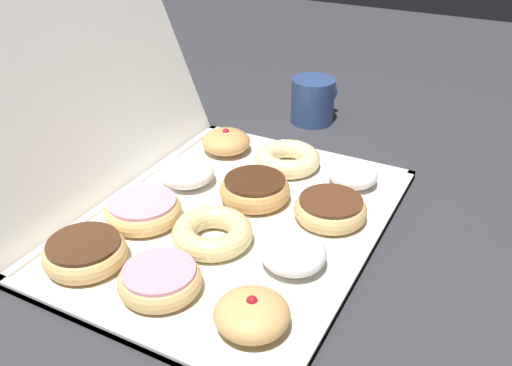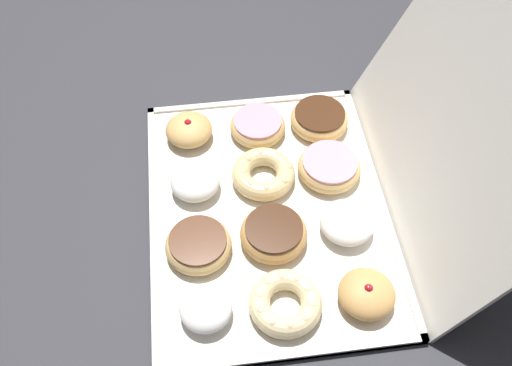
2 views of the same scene
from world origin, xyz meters
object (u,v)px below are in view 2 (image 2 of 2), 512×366
at_px(powdered_filled_donut_1, 195,181).
at_px(pink_frosted_donut_9, 329,167).
at_px(jelly_filled_donut_0, 189,130).
at_px(pink_frosted_donut_4, 258,126).
at_px(donut_box, 268,210).
at_px(powdered_filled_donut_3, 206,308).
at_px(chocolate_frosted_donut_2, 198,245).
at_px(cruller_donut_7, 285,303).
at_px(chocolate_frosted_donut_8, 319,119).
at_px(chocolate_frosted_donut_6, 271,234).
at_px(powdered_filled_donut_10, 347,222).
at_px(jelly_filled_donut_11, 367,294).
at_px(cruller_donut_5, 265,173).

xyz_separation_m(powdered_filled_donut_1, pink_frosted_donut_9, (-0.00, 0.24, -0.00)).
xyz_separation_m(jelly_filled_donut_0, powdered_filled_donut_1, (0.13, 0.00, 0.00)).
bearing_deg(pink_frosted_donut_4, donut_box, -1.58).
distance_m(powdered_filled_donut_3, pink_frosted_donut_9, 0.35).
distance_m(chocolate_frosted_donut_2, cruller_donut_7, 0.17).
bearing_deg(pink_frosted_donut_9, chocolate_frosted_donut_8, 177.72).
height_order(chocolate_frosted_donut_6, powdered_filled_donut_10, powdered_filled_donut_10).
bearing_deg(powdered_filled_donut_3, jelly_filled_donut_11, 88.22).
distance_m(chocolate_frosted_donut_6, jelly_filled_donut_11, 0.18).
bearing_deg(chocolate_frosted_donut_6, pink_frosted_donut_4, 177.89).
xyz_separation_m(chocolate_frosted_donut_8, powdered_filled_donut_10, (0.24, -0.00, 0.00)).
bearing_deg(cruller_donut_7, jelly_filled_donut_11, 88.87).
relative_size(cruller_donut_5, chocolate_frosted_donut_6, 1.02).
bearing_deg(powdered_filled_donut_3, cruller_donut_5, 153.17).
height_order(chocolate_frosted_donut_6, chocolate_frosted_donut_8, chocolate_frosted_donut_6).
relative_size(jelly_filled_donut_0, powdered_filled_donut_10, 0.97).
bearing_deg(donut_box, chocolate_frosted_donut_8, 145.65).
distance_m(donut_box, pink_frosted_donut_9, 0.14).
xyz_separation_m(jelly_filled_donut_0, cruller_donut_5, (0.12, 0.13, -0.00)).
bearing_deg(pink_frosted_donut_9, chocolate_frosted_donut_2, -61.64).
bearing_deg(powdered_filled_donut_10, pink_frosted_donut_4, -153.41).
bearing_deg(pink_frosted_donut_9, chocolate_frosted_donut_6, -44.29).
xyz_separation_m(pink_frosted_donut_4, powdered_filled_donut_10, (0.24, 0.12, 0.00)).
distance_m(jelly_filled_donut_0, pink_frosted_donut_4, 0.13).
distance_m(chocolate_frosted_donut_8, jelly_filled_donut_11, 0.38).
relative_size(donut_box, chocolate_frosted_donut_2, 4.88).
bearing_deg(chocolate_frosted_donut_2, pink_frosted_donut_4, 152.45).
xyz_separation_m(powdered_filled_donut_1, chocolate_frosted_donut_6, (0.12, 0.12, -0.00)).
relative_size(chocolate_frosted_donut_2, chocolate_frosted_donut_8, 0.98).
relative_size(pink_frosted_donut_4, chocolate_frosted_donut_6, 0.94).
bearing_deg(powdered_filled_donut_1, pink_frosted_donut_9, 91.09).
relative_size(cruller_donut_5, pink_frosted_donut_9, 1.00).
distance_m(pink_frosted_donut_4, powdered_filled_donut_10, 0.27).
relative_size(powdered_filled_donut_1, chocolate_frosted_donut_6, 0.78).
bearing_deg(powdered_filled_donut_10, cruller_donut_5, -135.28).
height_order(chocolate_frosted_donut_6, pink_frosted_donut_9, chocolate_frosted_donut_6).
bearing_deg(donut_box, jelly_filled_donut_11, 33.68).
distance_m(donut_box, powdered_filled_donut_10, 0.14).
relative_size(powdered_filled_donut_10, jelly_filled_donut_11, 1.03).
distance_m(chocolate_frosted_donut_8, powdered_filled_donut_10, 0.24).
bearing_deg(chocolate_frosted_donut_6, pink_frosted_donut_9, 135.71).
distance_m(cruller_donut_5, chocolate_frosted_donut_6, 0.13).
bearing_deg(jelly_filled_donut_11, donut_box, -146.32).
bearing_deg(pink_frosted_donut_9, jelly_filled_donut_0, -115.89).
distance_m(chocolate_frosted_donut_2, cruller_donut_5, 0.19).
distance_m(chocolate_frosted_donut_8, pink_frosted_donut_9, 0.12).
height_order(jelly_filled_donut_0, chocolate_frosted_donut_8, jelly_filled_donut_0).
relative_size(chocolate_frosted_donut_8, pink_frosted_donut_9, 0.97).
distance_m(cruller_donut_5, pink_frosted_donut_9, 0.12).
height_order(powdered_filled_donut_3, pink_frosted_donut_4, powdered_filled_donut_3).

